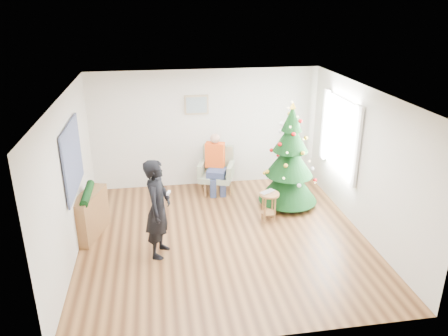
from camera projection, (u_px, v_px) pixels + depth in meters
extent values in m
plane|color=brown|center=(224.00, 238.00, 7.79)|extent=(5.00, 5.00, 0.00)
plane|color=white|center=(224.00, 93.00, 6.84)|extent=(5.00, 5.00, 0.00)
plane|color=silver|center=(206.00, 129.00, 9.61)|extent=(5.00, 0.00, 5.00)
plane|color=silver|center=(258.00, 250.00, 5.01)|extent=(5.00, 0.00, 5.00)
plane|color=silver|center=(69.00, 179.00, 6.94)|extent=(0.00, 5.00, 5.00)
plane|color=silver|center=(364.00, 162.00, 7.68)|extent=(0.00, 5.00, 5.00)
cube|color=white|center=(340.00, 135.00, 8.52)|extent=(0.04, 1.30, 1.40)
cube|color=white|center=(356.00, 147.00, 7.83)|extent=(0.05, 0.25, 1.50)
cube|color=white|center=(325.00, 124.00, 9.21)|extent=(0.05, 0.25, 1.50)
cylinder|color=#3F2816|center=(287.00, 198.00, 8.99)|extent=(0.09, 0.09, 0.28)
cone|color=black|center=(288.00, 182.00, 8.86)|extent=(1.19, 1.19, 0.78)
cone|color=black|center=(290.00, 159.00, 8.67)|extent=(0.95, 0.95, 0.69)
cone|color=black|center=(291.00, 137.00, 8.51)|extent=(0.70, 0.70, 0.60)
cone|color=black|center=(292.00, 118.00, 8.37)|extent=(0.40, 0.40, 0.50)
cone|color=gold|center=(293.00, 105.00, 8.28)|extent=(0.13, 0.13, 0.13)
cylinder|color=brown|center=(269.00, 194.00, 8.19)|extent=(0.38, 0.38, 0.04)
cylinder|color=brown|center=(268.00, 212.00, 8.33)|extent=(0.29, 0.29, 0.02)
imported|color=silver|center=(269.00, 193.00, 8.18)|extent=(0.37, 0.34, 0.02)
cube|color=gray|center=(216.00, 177.00, 9.52)|extent=(0.84, 0.81, 0.12)
cube|color=gray|center=(218.00, 158.00, 9.66)|extent=(0.68, 0.33, 0.60)
cube|color=gray|center=(202.00, 169.00, 9.51)|extent=(0.26, 0.53, 0.30)
cube|color=gray|center=(231.00, 171.00, 9.41)|extent=(0.26, 0.53, 0.30)
cube|color=navy|center=(217.00, 173.00, 9.40)|extent=(0.50, 0.51, 0.14)
cube|color=#E64F15|center=(215.00, 155.00, 9.48)|extent=(0.45, 0.33, 0.55)
sphere|color=tan|center=(215.00, 139.00, 9.32)|extent=(0.21, 0.21, 0.21)
imported|color=black|center=(158.00, 209.00, 7.01)|extent=(0.57, 0.70, 1.67)
cube|color=white|center=(168.00, 193.00, 6.91)|extent=(0.08, 0.13, 0.04)
cube|color=brown|center=(90.00, 215.00, 7.75)|extent=(0.57, 1.04, 0.80)
cylinder|color=black|center=(87.00, 193.00, 7.59)|extent=(0.14, 0.90, 0.14)
cube|color=black|center=(73.00, 158.00, 7.13)|extent=(0.03, 1.50, 1.15)
cube|color=tan|center=(196.00, 105.00, 9.35)|extent=(0.52, 0.03, 0.42)
cube|color=gray|center=(197.00, 105.00, 9.33)|extent=(0.44, 0.02, 0.34)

